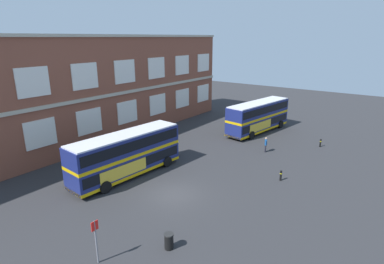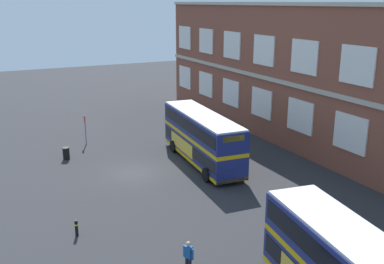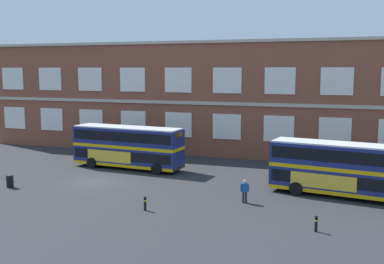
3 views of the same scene
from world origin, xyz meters
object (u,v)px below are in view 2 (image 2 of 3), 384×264
safety_bollard_west (76,228)px  waiting_passenger (188,256)px  double_decker_near (202,137)px  bus_stand_flag (85,127)px  station_litter_bin (66,153)px

safety_bollard_west → waiting_passenger: bearing=34.0°
double_decker_near → bus_stand_flag: bearing=-141.0°
double_decker_near → safety_bollard_west: (7.35, -11.82, -1.66)m
station_litter_bin → safety_bollard_west: bearing=-8.9°
double_decker_near → station_litter_bin: bearing=-120.2°
station_litter_bin → bus_stand_flag: bearing=143.6°
waiting_passenger → safety_bollard_west: size_ratio=1.79×
waiting_passenger → safety_bollard_west: waiting_passenger is taller
waiting_passenger → station_litter_bin: 19.15m
double_decker_near → bus_stand_flag: size_ratio=4.14×
station_litter_bin → safety_bollard_west: station_litter_bin is taller
bus_stand_flag → station_litter_bin: bus_stand_flag is taller
bus_stand_flag → safety_bollard_west: size_ratio=2.84×
safety_bollard_west → bus_stand_flag: bearing=164.7°
safety_bollard_west → station_litter_bin: bearing=171.1°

